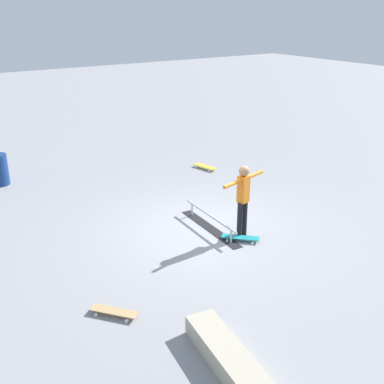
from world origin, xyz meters
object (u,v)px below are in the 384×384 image
object	(u,v)px
loose_skateboard_yellow	(205,166)
skateboard_main	(240,238)
loose_skateboard_natural	(114,311)
skate_ledge	(239,372)
grind_rail	(210,223)
skater_main	(243,196)

from	to	relation	value
loose_skateboard_yellow	skateboard_main	bearing A→B (deg)	-38.81
loose_skateboard_natural	loose_skateboard_yellow	bearing A→B (deg)	-85.17
skate_ledge	loose_skateboard_yellow	distance (m)	8.94
grind_rail	skate_ledge	xyz separation A→B (m)	(-4.02, 2.46, 0.01)
skater_main	loose_skateboard_yellow	size ratio (longest dim) A/B	1.98
grind_rail	skater_main	xyz separation A→B (m)	(-0.70, -0.33, 0.80)
skateboard_main	loose_skateboard_natural	size ratio (longest dim) A/B	0.95
skate_ledge	loose_skateboard_yellow	bearing A→B (deg)	-32.52
grind_rail	loose_skateboard_yellow	bearing A→B (deg)	-29.84
skater_main	skateboard_main	world-z (taller)	skater_main
grind_rail	skateboard_main	size ratio (longest dim) A/B	3.13
skateboard_main	loose_skateboard_yellow	distance (m)	4.87
skate_ledge	loose_skateboard_yellow	xyz separation A→B (m)	(7.54, -4.81, -0.08)
grind_rail	skater_main	bearing A→B (deg)	-150.93
grind_rail	loose_skateboard_natural	bearing A→B (deg)	122.52
grind_rail	loose_skateboard_natural	xyz separation A→B (m)	(-1.75, 3.21, -0.07)
skate_ledge	skateboard_main	bearing A→B (deg)	-39.72
skate_ledge	loose_skateboard_natural	world-z (taller)	skate_ledge
skater_main	loose_skateboard_yellow	bearing A→B (deg)	50.76
grind_rail	skate_ledge	size ratio (longest dim) A/B	0.91
loose_skateboard_yellow	loose_skateboard_natural	bearing A→B (deg)	-58.94
loose_skateboard_natural	skateboard_main	bearing A→B (deg)	-113.64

